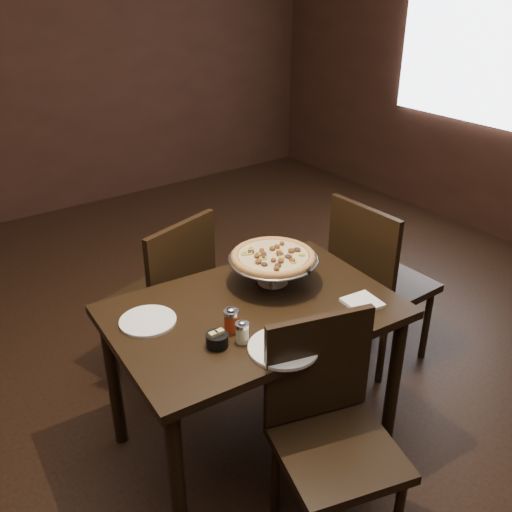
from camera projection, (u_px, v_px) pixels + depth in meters
room at (276, 159)px, 2.12m from camera, size 6.04×7.04×2.84m
dining_table at (254, 327)px, 2.46m from camera, size 1.26×0.89×0.75m
pizza_stand at (273, 257)px, 2.54m from camera, size 0.41×0.41×0.17m
parmesan_shaker at (242, 332)px, 2.18m from camera, size 0.05×0.05×0.09m
pepper_flake_shaker at (231, 320)px, 2.24m from camera, size 0.06×0.06×0.11m
packet_caddy at (217, 340)px, 2.16m from camera, size 0.09×0.09×0.07m
napkin_stack at (362, 303)px, 2.44m from camera, size 0.16×0.16×0.02m
plate_left at (148, 321)px, 2.32m from camera, size 0.23×0.23×0.01m
plate_near at (284, 348)px, 2.15m from camera, size 0.27×0.27×0.01m
serving_spatula at (309, 267)px, 2.46m from camera, size 0.15×0.15×0.02m
chair_far at (167, 295)px, 2.94m from camera, size 0.56×0.56×0.96m
chair_near at (330, 426)px, 2.14m from camera, size 0.53×0.53×0.92m
chair_side at (375, 278)px, 3.09m from camera, size 0.46×0.46×0.98m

